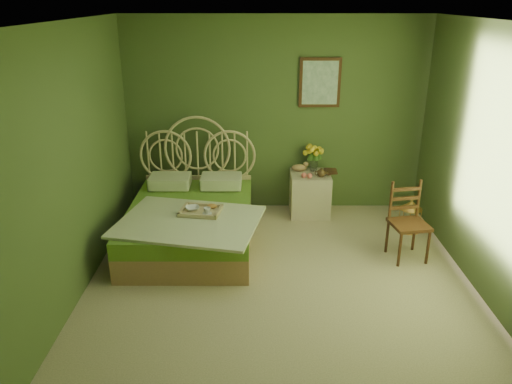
{
  "coord_description": "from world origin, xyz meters",
  "views": [
    {
      "loc": [
        -0.24,
        -4.34,
        2.8
      ],
      "look_at": [
        -0.25,
        1.0,
        0.7
      ],
      "focal_mm": 35.0,
      "sensor_mm": 36.0,
      "label": 1
    }
  ],
  "objects_px": {
    "nightstand": "(310,189)",
    "chair": "(408,216)",
    "bed": "(191,219)",
    "birdcage": "(410,216)"
  },
  "relations": [
    {
      "from": "bed",
      "to": "nightstand",
      "type": "xyz_separation_m",
      "value": [
        1.52,
        0.86,
        0.06
      ]
    },
    {
      "from": "nightstand",
      "to": "chair",
      "type": "relative_size",
      "value": 1.14
    },
    {
      "from": "bed",
      "to": "birdcage",
      "type": "bearing_deg",
      "value": 6.28
    },
    {
      "from": "nightstand",
      "to": "birdcage",
      "type": "xyz_separation_m",
      "value": [
        1.22,
        -0.56,
        -0.16
      ]
    },
    {
      "from": "nightstand",
      "to": "chair",
      "type": "bearing_deg",
      "value": -50.66
    },
    {
      "from": "bed",
      "to": "chair",
      "type": "relative_size",
      "value": 2.45
    },
    {
      "from": "nightstand",
      "to": "bed",
      "type": "bearing_deg",
      "value": -150.35
    },
    {
      "from": "nightstand",
      "to": "birdcage",
      "type": "bearing_deg",
      "value": -24.86
    },
    {
      "from": "bed",
      "to": "chair",
      "type": "distance_m",
      "value": 2.53
    },
    {
      "from": "bed",
      "to": "nightstand",
      "type": "height_order",
      "value": "bed"
    }
  ]
}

